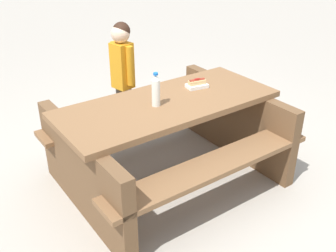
{
  "coord_description": "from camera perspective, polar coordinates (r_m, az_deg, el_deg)",
  "views": [
    {
      "loc": [
        -2.29,
        -1.75,
        2.04
      ],
      "look_at": [
        0.0,
        0.0,
        0.52
      ],
      "focal_mm": 42.18,
      "sensor_mm": 36.0,
      "label": 1
    }
  ],
  "objects": [
    {
      "name": "ground_plane",
      "position": [
        3.53,
        0.0,
        -7.56
      ],
      "size": [
        30.0,
        30.0,
        0.0
      ],
      "primitive_type": "plane",
      "color": "#ADA599",
      "rests_on": "ground"
    },
    {
      "name": "picnic_table",
      "position": [
        3.3,
        0.0,
        -1.23
      ],
      "size": [
        2.13,
        1.87,
        0.75
      ],
      "color": "brown",
      "rests_on": "ground"
    },
    {
      "name": "soda_bottle",
      "position": [
        3.04,
        -1.76,
        5.14
      ],
      "size": [
        0.07,
        0.07,
        0.27
      ],
      "color": "silver",
      "rests_on": "picnic_table"
    },
    {
      "name": "hotdog_tray",
      "position": [
        3.43,
        4.2,
        6.07
      ],
      "size": [
        0.21,
        0.18,
        0.08
      ],
      "color": "white",
      "rests_on": "picnic_table"
    },
    {
      "name": "child_in_coat",
      "position": [
        3.95,
        -6.61,
        8.61
      ],
      "size": [
        0.19,
        0.29,
        1.19
      ],
      "color": "brown",
      "rests_on": "ground"
    }
  ]
}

